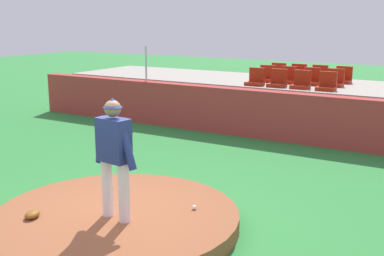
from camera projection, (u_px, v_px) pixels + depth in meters
name	position (u px, v px, depth m)	size (l,w,h in m)	color
ground_plane	(117.00, 227.00, 7.72)	(60.00, 60.00, 0.00)	#2B7F36
pitchers_mound	(116.00, 220.00, 7.69)	(3.86, 3.86, 0.25)	brown
pitcher	(114.00, 150.00, 7.20)	(0.85, 0.33, 1.85)	silver
baseball	(194.00, 207.00, 7.76)	(0.07, 0.07, 0.07)	white
fielding_glove	(32.00, 214.00, 7.44)	(0.30, 0.20, 0.11)	brown
brick_barrier	(274.00, 116.00, 13.16)	(16.61, 0.40, 1.31)	#A73531
fence_post_left	(146.00, 64.00, 14.99)	(0.06, 0.06, 1.07)	silver
bleacher_platform	(301.00, 104.00, 15.01)	(15.74, 3.32, 1.29)	#9A9589
stadium_chair_0	(256.00, 80.00, 14.38)	(0.48, 0.44, 0.50)	#98200C
stadium_chair_1	(278.00, 81.00, 14.05)	(0.48, 0.44, 0.50)	#98200C
stadium_chair_2	(301.00, 83.00, 13.72)	(0.48, 0.44, 0.50)	#98200C
stadium_chair_3	(327.00, 84.00, 13.36)	(0.48, 0.44, 0.50)	#98200C
stadium_chair_4	(266.00, 76.00, 15.16)	(0.48, 0.44, 0.50)	#98200C
stadium_chair_5	(288.00, 78.00, 14.79)	(0.48, 0.44, 0.50)	#98200C
stadium_chair_6	(311.00, 79.00, 14.46)	(0.48, 0.44, 0.50)	#98200C
stadium_chair_7	(335.00, 81.00, 14.13)	(0.48, 0.44, 0.50)	#98200C
stadium_chair_8	(278.00, 74.00, 15.88)	(0.48, 0.44, 0.50)	#98200C
stadium_chair_9	(298.00, 75.00, 15.56)	(0.48, 0.44, 0.50)	#98200C
stadium_chair_10	(319.00, 76.00, 15.20)	(0.48, 0.44, 0.50)	#98200C
stadium_chair_11	(343.00, 78.00, 14.82)	(0.48, 0.44, 0.50)	#98200C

